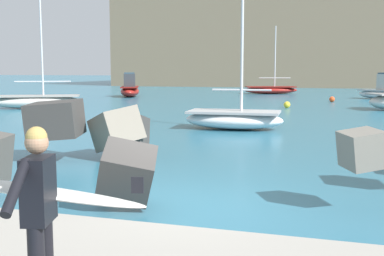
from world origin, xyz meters
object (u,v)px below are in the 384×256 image
Objects in this scene: surfer_with_board at (39,204)px; boat_mid_right at (37,101)px; boat_near_right at (130,89)px; boat_near_centre at (271,90)px; mooring_buoy_inner at (287,105)px; mooring_buoy_middle at (332,99)px; boat_mid_left at (383,91)px; boat_far_right at (234,118)px; mooring_buoy_outer at (75,102)px.

boat_mid_right is (-16.21, 23.41, -0.76)m from surfer_with_board.
boat_mid_right is at bearing -90.41° from boat_near_right.
mooring_buoy_inner is at bearing -79.28° from boat_near_centre.
boat_mid_left is at bearing 49.98° from mooring_buoy_middle.
surfer_with_board is 0.30× the size of boat_far_right.
boat_far_right reaches higher than boat_near_right.
boat_near_right is at bearing 89.59° from boat_mid_right.
boat_far_right is 19.80m from mooring_buoy_middle.
boat_mid_right is 3.25m from mooring_buoy_outer.
boat_near_right is 10.95× the size of mooring_buoy_middle.
mooring_buoy_outer is at bearing -117.96° from boat_near_centre.
mooring_buoy_inner is at bearing 8.00° from mooring_buoy_outer.
boat_near_centre reaches higher than surfer_with_board.
mooring_buoy_middle is at bearing 86.35° from surfer_with_board.
boat_far_right reaches higher than mooring_buoy_inner.
boat_mid_left is (10.54, -6.77, 0.23)m from boat_near_centre.
boat_far_right is 16.01× the size of mooring_buoy_outer.
boat_mid_right reaches higher than boat_near_right.
boat_near_centre is (-4.10, 47.44, -0.82)m from surfer_with_board.
boat_near_centre is 26.91m from boat_mid_right.
boat_near_centre is 15.25m from boat_near_right.
boat_near_right is 0.68× the size of boat_far_right.
mooring_buoy_inner is (15.69, 5.14, -0.30)m from boat_mid_right.
boat_mid_right is 22.20m from mooring_buoy_middle.
boat_mid_right is at bearing 124.70° from surfer_with_board.
boat_mid_right is at bearing -116.75° from boat_near_centre.
boat_mid_right reaches higher than surfer_with_board.
mooring_buoy_inner is (15.58, -9.49, -0.50)m from boat_near_right.
mooring_buoy_outer is (-14.69, -2.07, 0.00)m from mooring_buoy_inner.
surfer_with_board is 0.44× the size of boat_near_right.
boat_near_centre is at bearing 38.04° from boat_near_right.
mooring_buoy_inner is at bearing -31.33° from boat_near_right.
boat_near_centre is 0.87× the size of boat_mid_right.
boat_near_right is 22.71m from boat_mid_left.
surfer_with_board is 4.80× the size of mooring_buoy_inner.
boat_mid_right is at bearing -142.70° from boat_mid_left.
boat_near_right is 10.95× the size of mooring_buoy_inner.
surfer_with_board is 0.30× the size of boat_near_centre.
boat_near_right reaches higher than mooring_buoy_middle.
boat_near_right is 18.54m from mooring_buoy_middle.
boat_mid_left is 10.11× the size of mooring_buoy_inner.
boat_mid_right is at bearing 154.06° from boat_far_right.
boat_near_right reaches higher than surfer_with_board.
boat_mid_left is 13.98m from mooring_buoy_inner.
boat_mid_right is (-12.11, -24.03, 0.06)m from boat_near_centre.
mooring_buoy_middle is (3.83, 19.42, -0.25)m from boat_far_right.
mooring_buoy_outer is at bearing -146.80° from boat_mid_left.
boat_far_right reaches higher than mooring_buoy_outer.
mooring_buoy_inner is (3.57, -18.88, -0.24)m from boat_near_centre.
mooring_buoy_inner is (-0.52, 28.55, -1.06)m from surfer_with_board.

